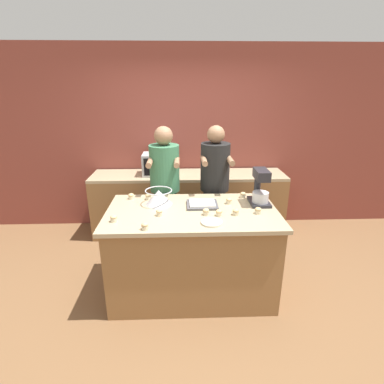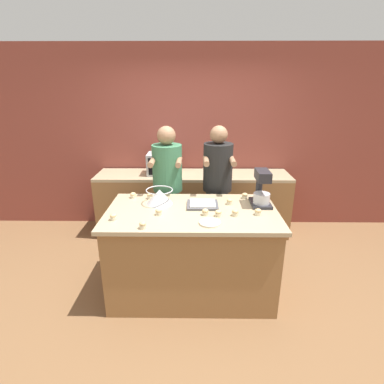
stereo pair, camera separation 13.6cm
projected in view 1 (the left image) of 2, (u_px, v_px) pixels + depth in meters
ground_plane at (192, 288)px, 3.33m from camera, size 16.00×16.00×0.00m
back_wall at (188, 140)px, 4.53m from camera, size 10.00×0.06×2.70m
island_counter at (192, 251)px, 3.17m from camera, size 1.72×0.97×0.94m
back_counter at (189, 203)px, 4.50m from camera, size 2.80×0.60×0.92m
person_left at (165, 192)px, 3.70m from camera, size 0.37×0.52×1.69m
person_right at (214, 191)px, 3.72m from camera, size 0.36×0.52×1.70m
stand_mixer at (260, 189)px, 3.13m from camera, size 0.20×0.30×0.38m
mixing_bowl at (159, 197)px, 3.15m from camera, size 0.29×0.29×0.16m
baking_tray at (202, 204)px, 3.12m from camera, size 0.32×0.27×0.04m
microwave_oven at (159, 164)px, 4.28m from camera, size 0.45×0.33×0.30m
small_plate at (212, 222)px, 2.73m from camera, size 0.20×0.20×0.02m
cupcake_0 at (159, 212)px, 2.88m from camera, size 0.06×0.06×0.06m
cupcake_1 at (229, 201)px, 3.17m from camera, size 0.06×0.06×0.06m
cupcake_2 at (148, 197)px, 3.30m from camera, size 0.06×0.06×0.06m
cupcake_3 at (236, 212)px, 2.90m from camera, size 0.06×0.06×0.06m
cupcake_4 at (145, 226)px, 2.61m from camera, size 0.06×0.06×0.06m
cupcake_5 at (258, 211)px, 2.93m from camera, size 0.06×0.06×0.06m
cupcake_6 at (206, 212)px, 2.90m from camera, size 0.06×0.06×0.06m
cupcake_7 at (219, 213)px, 2.88m from camera, size 0.06×0.06×0.06m
cupcake_8 at (131, 196)px, 3.31m from camera, size 0.06×0.06×0.06m
cupcake_9 at (114, 218)px, 2.76m from camera, size 0.06×0.06×0.06m
cupcake_10 at (243, 195)px, 3.35m from camera, size 0.06×0.06×0.06m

